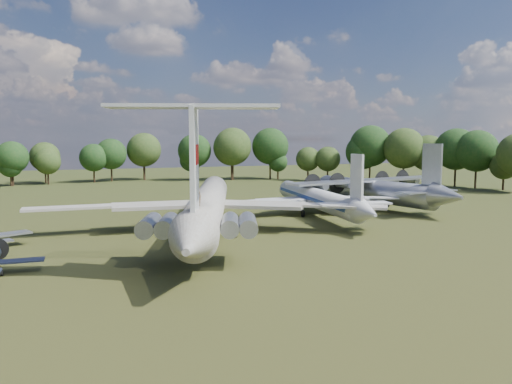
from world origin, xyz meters
name	(u,v)px	position (x,y,z in m)	size (l,w,h in m)	color
ground	(181,234)	(0.00, 0.00, 0.00)	(300.00, 300.00, 0.00)	#203A13
il62_airliner	(208,212)	(3.14, -1.56, 2.93)	(45.94, 59.73, 5.86)	silver
tu104_jet	(316,202)	(23.63, 7.48, 2.16)	(32.36, 43.15, 4.32)	silver
an12_transport	(373,194)	(37.34, 11.73, 2.49)	(33.81, 37.79, 4.97)	#95979C
person_on_il62	(198,197)	(-2.23, -17.06, 6.74)	(0.64, 0.42, 1.76)	olive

